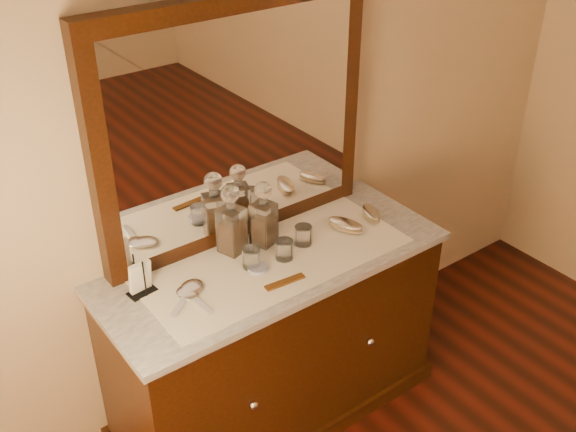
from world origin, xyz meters
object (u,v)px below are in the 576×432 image
(mirror_frame, at_px, (235,124))
(napkin_rack, at_px, (140,279))
(comb, at_px, (285,282))
(hand_mirror_outer, at_px, (190,295))
(pin_dish, at_px, (258,268))
(decanter_left, at_px, (232,226))
(brush_near, at_px, (345,225))
(brush_far, at_px, (371,214))
(hand_mirror_inner, at_px, (190,291))
(decanter_right, at_px, (264,220))
(dresser_cabinet, at_px, (274,341))

(mirror_frame, relative_size, napkin_rack, 7.60)
(comb, xyz_separation_m, hand_mirror_outer, (-0.33, 0.14, 0.00))
(comb, bearing_deg, pin_dish, 109.81)
(napkin_rack, relative_size, decanter_left, 0.52)
(brush_near, bearing_deg, brush_far, 3.05)
(decanter_left, distance_m, brush_far, 0.65)
(napkin_rack, distance_m, decanter_left, 0.43)
(napkin_rack, bearing_deg, pin_dish, -18.40)
(hand_mirror_outer, height_order, hand_mirror_inner, hand_mirror_inner)
(comb, relative_size, hand_mirror_inner, 0.78)
(comb, height_order, hand_mirror_outer, hand_mirror_outer)
(decanter_left, bearing_deg, pin_dish, -87.78)
(napkin_rack, relative_size, brush_near, 0.89)
(decanter_right, bearing_deg, comb, -109.03)
(dresser_cabinet, xyz_separation_m, pin_dish, (-0.10, -0.03, 0.45))
(decanter_right, xyz_separation_m, hand_mirror_outer, (-0.43, -0.14, -0.10))
(dresser_cabinet, height_order, napkin_rack, napkin_rack)
(pin_dish, xyz_separation_m, napkin_rack, (-0.43, 0.14, 0.05))
(dresser_cabinet, bearing_deg, decanter_left, 125.83)
(dresser_cabinet, distance_m, decanter_left, 0.59)
(dresser_cabinet, relative_size, hand_mirror_inner, 6.55)
(pin_dish, height_order, decanter_left, decanter_left)
(pin_dish, relative_size, comb, 0.47)
(hand_mirror_inner, bearing_deg, brush_near, -0.94)
(napkin_rack, xyz_separation_m, hand_mirror_inner, (0.14, -0.11, -0.05))
(brush_far, bearing_deg, hand_mirror_outer, -178.79)
(pin_dish, bearing_deg, dresser_cabinet, 18.46)
(dresser_cabinet, distance_m, decanter_right, 0.57)
(brush_near, bearing_deg, decanter_left, 162.00)
(hand_mirror_outer, bearing_deg, decanter_right, 17.62)
(decanter_left, bearing_deg, brush_far, -13.03)
(napkin_rack, relative_size, hand_mirror_outer, 0.77)
(decanter_left, bearing_deg, dresser_cabinet, -54.17)
(decanter_left, bearing_deg, brush_near, -18.00)
(pin_dish, height_order, comb, pin_dish)
(pin_dish, distance_m, hand_mirror_outer, 0.30)
(hand_mirror_inner, bearing_deg, comb, -26.88)
(dresser_cabinet, relative_size, brush_near, 7.87)
(hand_mirror_inner, bearing_deg, pin_dish, -6.34)
(dresser_cabinet, xyz_separation_m, decanter_right, (0.03, 0.11, 0.55))
(brush_far, bearing_deg, hand_mirror_inner, 179.74)
(hand_mirror_inner, bearing_deg, hand_mirror_outer, -117.51)
(decanter_left, distance_m, hand_mirror_outer, 0.35)
(napkin_rack, bearing_deg, mirror_frame, 14.36)
(brush_near, xyz_separation_m, brush_far, (0.16, 0.01, -0.00))
(comb, bearing_deg, napkin_rack, 154.60)
(dresser_cabinet, height_order, decanter_left, decanter_left)
(dresser_cabinet, bearing_deg, hand_mirror_outer, -176.61)
(mirror_frame, xyz_separation_m, hand_mirror_outer, (-0.39, -0.27, -0.49))
(pin_dish, bearing_deg, brush_far, 2.57)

